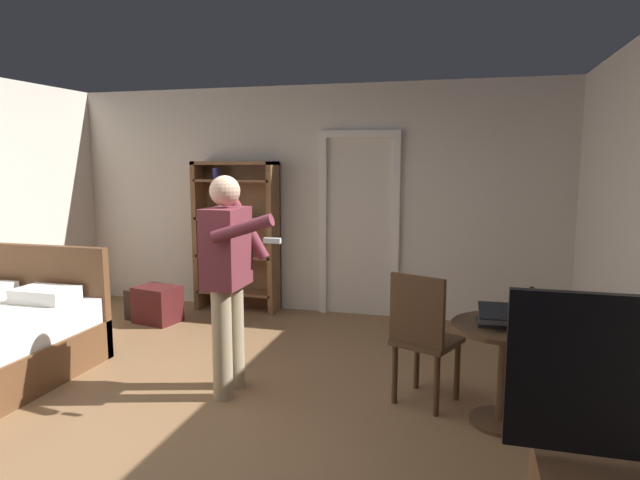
# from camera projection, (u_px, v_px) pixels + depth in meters

# --- Properties ---
(ground_plane) EXTENTS (6.53, 6.53, 0.00)m
(ground_plane) POSITION_uv_depth(u_px,v_px,m) (186.00, 422.00, 3.79)
(ground_plane) COLOR olive
(wall_back) EXTENTS (6.09, 0.12, 2.65)m
(wall_back) POSITION_uv_depth(u_px,v_px,m) (309.00, 200.00, 6.49)
(wall_back) COLOR silver
(wall_back) RESTS_ON ground_plane
(doorway_frame) EXTENTS (0.93, 0.08, 2.13)m
(doorway_frame) POSITION_uv_depth(u_px,v_px,m) (359.00, 211.00, 6.27)
(doorway_frame) COLOR white
(doorway_frame) RESTS_ON ground_plane
(bookshelf) EXTENTS (1.00, 0.32, 1.78)m
(bookshelf) POSITION_uv_depth(u_px,v_px,m) (237.00, 230.00, 6.54)
(bookshelf) COLOR brown
(bookshelf) RESTS_ON ground_plane
(side_table) EXTENTS (0.72, 0.72, 0.70)m
(side_table) POSITION_uv_depth(u_px,v_px,m) (505.00, 357.00, 3.71)
(side_table) COLOR #4C331E
(side_table) RESTS_ON ground_plane
(laptop) EXTENTS (0.33, 0.34, 0.16)m
(laptop) POSITION_uv_depth(u_px,v_px,m) (502.00, 319.00, 3.63)
(laptop) COLOR black
(laptop) RESTS_ON side_table
(bottle_on_table) EXTENTS (0.06, 0.06, 0.29)m
(bottle_on_table) POSITION_uv_depth(u_px,v_px,m) (531.00, 312.00, 3.54)
(bottle_on_table) COLOR #382E17
(bottle_on_table) RESTS_ON side_table
(wooden_chair) EXTENTS (0.55, 0.55, 0.99)m
(wooden_chair) POSITION_uv_depth(u_px,v_px,m) (422.00, 334.00, 3.99)
(wooden_chair) COLOR #4C331E
(wooden_chair) RESTS_ON ground_plane
(person_blue_shirt) EXTENTS (0.65, 0.55, 1.69)m
(person_blue_shirt) POSITION_uv_depth(u_px,v_px,m) (228.00, 270.00, 4.14)
(person_blue_shirt) COLOR tan
(person_blue_shirt) RESTS_ON ground_plane
(suitcase_dark) EXTENTS (0.61, 0.38, 0.34)m
(suitcase_dark) POSITION_uv_depth(u_px,v_px,m) (153.00, 305.00, 6.20)
(suitcase_dark) COLOR black
(suitcase_dark) RESTS_ON ground_plane
(suitcase_small) EXTENTS (0.52, 0.44, 0.40)m
(suitcase_small) POSITION_uv_depth(u_px,v_px,m) (157.00, 304.00, 6.11)
(suitcase_small) COLOR #4C1919
(suitcase_small) RESTS_ON ground_plane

